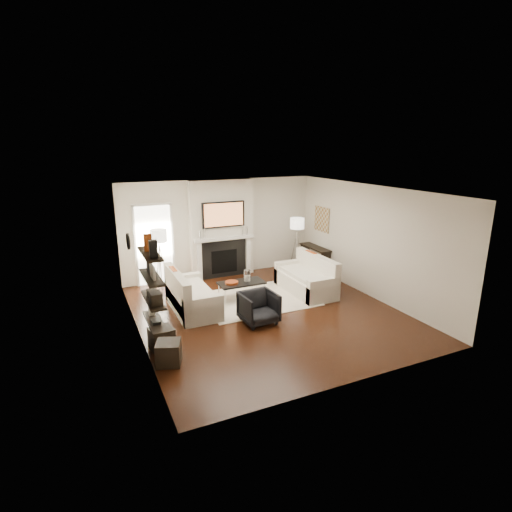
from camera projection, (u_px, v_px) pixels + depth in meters
name	position (u px, v px, depth m)	size (l,w,h in m)	color
room_envelope	(268.00, 254.00, 8.52)	(6.00, 6.00, 6.00)	#34170B
chimney_breast	(222.00, 229.00, 11.04)	(1.80, 0.25, 2.70)	silver
fireplace_surround	(224.00, 259.00, 11.14)	(1.30, 0.02, 1.04)	black
firebox	(224.00, 261.00, 11.16)	(0.75, 0.02, 0.65)	black
mantel_pilaster_l	(200.00, 261.00, 10.82)	(0.12, 0.08, 1.10)	white
mantel_pilaster_r	(248.00, 255.00, 11.40)	(0.12, 0.08, 1.10)	white
mantel_shelf	(224.00, 238.00, 10.94)	(1.70, 0.18, 0.07)	white
tv_body	(223.00, 214.00, 10.78)	(1.20, 0.06, 0.70)	black
tv_screen	(224.00, 215.00, 10.75)	(1.10, 0.01, 0.62)	#BF723F
candlestick_l_tall	(205.00, 234.00, 10.67)	(0.04, 0.04, 0.30)	silver
candlestick_l_short	(200.00, 235.00, 10.63)	(0.04, 0.04, 0.24)	silver
candlestick_r_tall	(243.00, 230.00, 11.12)	(0.04, 0.04, 0.30)	silver
candlestick_r_short	(247.00, 231.00, 11.18)	(0.04, 0.04, 0.24)	silver
hallway_panel	(154.00, 245.00, 10.47)	(0.90, 0.02, 2.10)	white
door_trim_l	(136.00, 247.00, 10.26)	(0.06, 0.06, 2.16)	white
door_trim_r	(173.00, 244.00, 10.64)	(0.06, 0.06, 2.16)	white
door_trim_top	(152.00, 204.00, 10.16)	(1.02, 0.06, 0.06)	white
rug	(256.00, 299.00, 9.62)	(2.60, 2.00, 0.01)	beige
loveseat_left_base	(193.00, 301.00, 8.95)	(0.85, 1.80, 0.42)	white
loveseat_left_back	(177.00, 290.00, 8.73)	(0.18, 1.80, 0.80)	white
loveseat_left_arm_n	(203.00, 311.00, 8.22)	(0.85, 0.18, 0.60)	white
loveseat_left_arm_s	(183.00, 286.00, 9.64)	(0.85, 0.18, 0.60)	white
loveseat_left_cushion	(194.00, 290.00, 8.90)	(0.63, 1.44, 0.10)	white
pillow_left_orange	(174.00, 277.00, 8.94)	(0.10, 0.42, 0.42)	#AB4515
pillow_left_charcoal	(180.00, 286.00, 8.42)	(0.10, 0.40, 0.40)	black
loveseat_right_base	(305.00, 284.00, 10.08)	(0.85, 1.80, 0.42)	white
loveseat_right_back	(317.00, 270.00, 10.12)	(0.18, 1.80, 0.80)	white
loveseat_right_arm_n	(323.00, 291.00, 9.34)	(0.85, 0.18, 0.60)	white
loveseat_right_arm_s	(289.00, 271.00, 10.76)	(0.85, 0.18, 0.60)	white
loveseat_right_cushion	(304.00, 274.00, 9.99)	(0.63, 1.44, 0.10)	white
pillow_right_orange	(311.00, 260.00, 10.33)	(0.10, 0.42, 0.42)	#AB4515
pillow_right_charcoal	(324.00, 266.00, 9.81)	(0.10, 0.40, 0.40)	black
coffee_table	(241.00, 283.00, 9.58)	(1.10, 0.55, 0.04)	black
coffee_leg_nw	(225.00, 297.00, 9.24)	(0.02, 0.02, 0.38)	silver
coffee_leg_ne	(264.00, 291.00, 9.64)	(0.02, 0.02, 0.38)	silver
coffee_leg_sw	(219.00, 291.00, 9.63)	(0.02, 0.02, 0.38)	silver
coffee_leg_se	(256.00, 285.00, 10.03)	(0.02, 0.02, 0.38)	silver
hurricane_glass	(247.00, 276.00, 9.59)	(0.17, 0.17, 0.29)	white
hurricane_candle	(247.00, 278.00, 9.61)	(0.10, 0.10, 0.15)	white
copper_bowl	(232.00, 282.00, 9.46)	(0.31, 0.31, 0.05)	#CF5222
armchair	(259.00, 306.00, 8.29)	(0.70, 0.66, 0.72)	black
lamp_left_post	(161.00, 269.00, 9.99)	(0.02, 0.02, 1.20)	silver
lamp_left_shade	(159.00, 236.00, 9.76)	(0.40, 0.40, 0.30)	white
lamp_left_leg_a	(165.00, 268.00, 10.03)	(0.02, 0.02, 1.25)	silver
lamp_left_leg_b	(158.00, 268.00, 10.05)	(0.02, 0.02, 1.25)	silver
lamp_left_leg_c	(159.00, 270.00, 9.89)	(0.02, 0.02, 1.25)	silver
lamp_right_post	(296.00, 252.00, 11.53)	(0.02, 0.02, 1.20)	silver
lamp_right_shade	(297.00, 223.00, 11.30)	(0.40, 0.40, 0.30)	white
lamp_right_leg_a	(300.00, 252.00, 11.58)	(0.02, 0.02, 1.25)	silver
lamp_right_leg_b	(293.00, 252.00, 11.59)	(0.02, 0.02, 1.25)	silver
lamp_right_leg_c	(296.00, 253.00, 11.43)	(0.02, 0.02, 1.25)	silver
console_top	(315.00, 247.00, 11.55)	(0.35, 1.20, 0.04)	black
console_leg_n	(325.00, 265.00, 11.16)	(0.30, 0.04, 0.71)	black
console_leg_s	(305.00, 255.00, 12.13)	(0.30, 0.04, 0.71)	black
wall_art	(322.00, 219.00, 11.35)	(0.03, 0.70, 0.70)	#A28551
shelf_bottom	(155.00, 322.00, 6.77)	(0.25, 1.00, 0.04)	black
shelf_lower	(153.00, 300.00, 6.66)	(0.25, 1.00, 0.04)	black
shelf_upper	(152.00, 277.00, 6.55)	(0.25, 1.00, 0.04)	black
shelf_top	(150.00, 254.00, 6.44)	(0.25, 1.00, 0.04)	black
decor_magfile_a	(153.00, 249.00, 6.10)	(0.12, 0.10, 0.28)	black
decor_magfile_b	(148.00, 243.00, 6.51)	(0.12, 0.10, 0.28)	#AB4515
decor_frame_a	(153.00, 272.00, 6.41)	(0.04, 0.30, 0.22)	white
decor_frame_b	(149.00, 267.00, 6.73)	(0.04, 0.22, 0.18)	black
decor_wine_rack	(156.00, 298.00, 6.41)	(0.18, 0.25, 0.20)	black
decor_box_small	(151.00, 293.00, 6.77)	(0.15, 0.12, 0.12)	black
decor_books	(156.00, 321.00, 6.68)	(0.14, 0.20, 0.05)	black
decor_box_tall	(151.00, 310.00, 6.98)	(0.10, 0.10, 0.18)	white
clock_rim	(128.00, 241.00, 8.12)	(0.34, 0.34, 0.04)	black
clock_face	(129.00, 241.00, 8.13)	(0.29, 0.29, 0.01)	white
ottoman_near	(162.00, 339.00, 7.25)	(0.40, 0.40, 0.40)	black
ottoman_far	(169.00, 353.00, 6.75)	(0.40, 0.40, 0.40)	black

